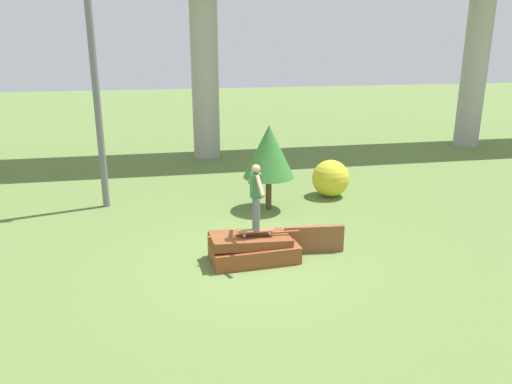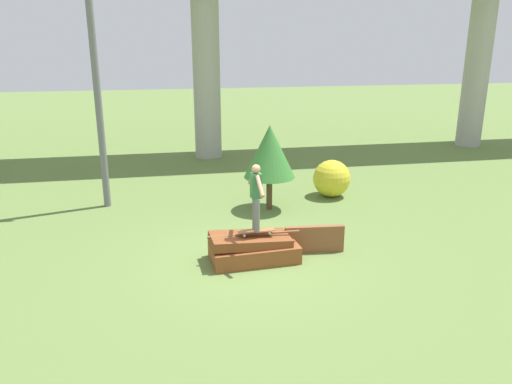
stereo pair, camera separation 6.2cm
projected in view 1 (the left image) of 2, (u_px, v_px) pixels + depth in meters
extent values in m
plane|color=olive|center=(254.00, 260.00, 11.31)|extent=(80.00, 80.00, 0.00)
cube|color=brown|center=(254.00, 252.00, 11.26)|extent=(2.01, 1.15, 0.39)
cube|color=brown|center=(250.00, 240.00, 11.15)|extent=(1.84, 0.96, 0.32)
cylinder|color=brown|center=(254.00, 234.00, 11.13)|extent=(2.09, 0.05, 0.05)
cube|color=brown|center=(314.00, 239.00, 11.64)|extent=(1.40, 0.26, 0.65)
cube|color=brown|center=(256.00, 231.00, 11.04)|extent=(0.84, 0.28, 0.01)
cylinder|color=silver|center=(267.00, 230.00, 11.22)|extent=(0.06, 0.03, 0.05)
cylinder|color=silver|center=(270.00, 233.00, 11.05)|extent=(0.06, 0.03, 0.05)
cylinder|color=silver|center=(242.00, 233.00, 11.07)|extent=(0.06, 0.03, 0.05)
cylinder|color=silver|center=(244.00, 236.00, 10.90)|extent=(0.06, 0.03, 0.05)
cylinder|color=slate|center=(255.00, 213.00, 11.01)|extent=(0.12, 0.12, 0.76)
cylinder|color=slate|center=(257.00, 215.00, 10.85)|extent=(0.12, 0.12, 0.76)
cube|color=#2D6638|center=(256.00, 186.00, 10.74)|extent=(0.24, 0.23, 0.55)
sphere|color=#A37556|center=(256.00, 169.00, 10.63)|extent=(0.19, 0.19, 0.19)
cylinder|color=#A37556|center=(252.00, 178.00, 11.01)|extent=(0.13, 0.49, 0.39)
cylinder|color=#A37556|center=(260.00, 186.00, 10.42)|extent=(0.13, 0.49, 0.39)
cylinder|color=#A8A59E|center=(205.00, 68.00, 20.05)|extent=(1.10, 1.10, 7.34)
cylinder|color=#A8A59E|center=(475.00, 64.00, 22.28)|extent=(1.10, 1.10, 7.34)
cylinder|color=slate|center=(94.00, 65.00, 13.71)|extent=(0.20, 0.20, 8.20)
cylinder|color=#4C3823|center=(269.00, 193.00, 14.53)|extent=(0.17, 0.17, 0.98)
cone|color=#387A33|center=(269.00, 151.00, 14.16)|extent=(1.48, 1.48, 1.51)
sphere|color=gold|center=(331.00, 178.00, 15.70)|extent=(1.17, 1.17, 1.17)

